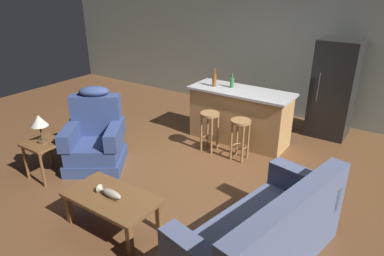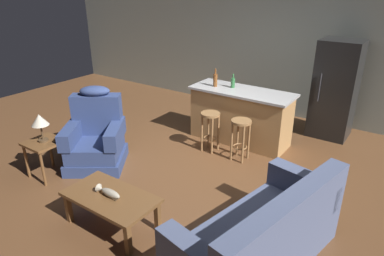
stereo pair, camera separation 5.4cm
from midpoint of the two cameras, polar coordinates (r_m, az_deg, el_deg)
name	(u,v)px [view 1 (the left image)]	position (r m, az deg, el deg)	size (l,w,h in m)	color
ground_plane	(198,171)	(5.26, 0.70, -7.26)	(12.00, 12.00, 0.00)	brown
back_wall	(280,53)	(7.47, 14.33, 12.04)	(12.00, 0.05, 2.60)	#939E93
coffee_table	(112,200)	(4.12, -13.59, -11.61)	(1.10, 0.60, 0.42)	brown
fish_figurine	(110,193)	(4.07, -13.96, -10.48)	(0.34, 0.10, 0.10)	#4C3823
couch	(264,236)	(3.64, 11.48, -17.29)	(1.21, 2.03, 0.94)	#4C5675
recliner_near_lamp	(96,139)	(5.52, -16.05, -1.73)	(1.17, 1.17, 1.20)	navy
end_table	(44,148)	(5.38, -23.70, -3.12)	(0.48, 0.48, 0.56)	brown
table_lamp	(39,122)	(5.23, -24.41, 0.93)	(0.24, 0.24, 0.41)	#4C3823
kitchen_island	(240,116)	(6.11, 7.69, 2.06)	(1.80, 0.70, 0.95)	#AD7F4C
bar_stool_left	(210,124)	(5.71, 2.70, 0.59)	(0.32, 0.32, 0.68)	olive
bar_stool_right	(240,132)	(5.46, 7.77, -0.70)	(0.32, 0.32, 0.68)	olive
refrigerator	(334,89)	(6.70, 22.31, 6.04)	(0.70, 0.69, 1.76)	black
bottle_tall_green	(214,80)	(6.10, 3.48, 8.04)	(0.07, 0.07, 0.32)	brown
bottle_short_amber	(232,82)	(6.06, 6.42, 7.57)	(0.07, 0.07, 0.24)	#2D6B38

